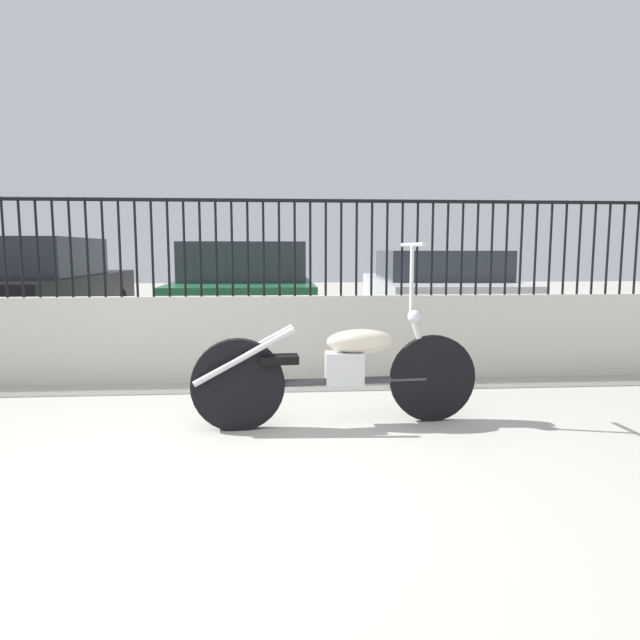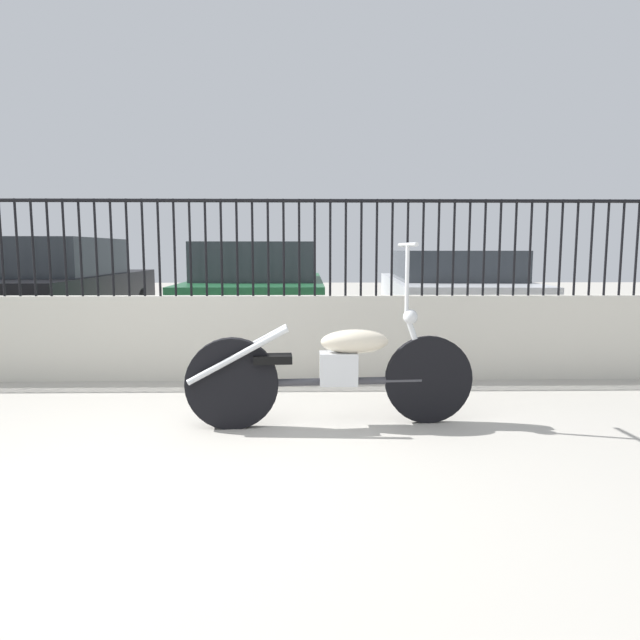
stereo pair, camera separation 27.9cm
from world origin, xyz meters
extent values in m
plane|color=#ADA89E|center=(0.00, 0.00, 0.00)|extent=(40.00, 40.00, 0.00)
cube|color=beige|center=(0.00, 2.69, 0.42)|extent=(10.17, 0.18, 0.85)
cylinder|color=black|center=(-2.08, 2.69, 1.33)|extent=(0.02, 0.02, 0.96)
cylinder|color=black|center=(-1.93, 2.69, 1.33)|extent=(0.02, 0.02, 0.96)
cylinder|color=black|center=(-1.77, 2.69, 1.33)|extent=(0.02, 0.02, 0.96)
cylinder|color=black|center=(-1.62, 2.69, 1.33)|extent=(0.02, 0.02, 0.96)
cylinder|color=black|center=(-1.46, 2.69, 1.33)|extent=(0.02, 0.02, 0.96)
cylinder|color=black|center=(-1.31, 2.69, 1.33)|extent=(0.02, 0.02, 0.96)
cylinder|color=black|center=(-1.16, 2.69, 1.33)|extent=(0.02, 0.02, 0.96)
cylinder|color=black|center=(-1.00, 2.69, 1.33)|extent=(0.02, 0.02, 0.96)
cylinder|color=black|center=(-0.85, 2.69, 1.33)|extent=(0.02, 0.02, 0.96)
cylinder|color=black|center=(-0.69, 2.69, 1.33)|extent=(0.02, 0.02, 0.96)
cylinder|color=black|center=(-0.54, 2.69, 1.33)|extent=(0.02, 0.02, 0.96)
cylinder|color=black|center=(-0.39, 2.69, 1.33)|extent=(0.02, 0.02, 0.96)
cylinder|color=black|center=(-0.23, 2.69, 1.33)|extent=(0.02, 0.02, 0.96)
cylinder|color=black|center=(-0.08, 2.69, 1.33)|extent=(0.02, 0.02, 0.96)
cylinder|color=black|center=(0.08, 2.69, 1.33)|extent=(0.02, 0.02, 0.96)
cylinder|color=black|center=(0.23, 2.69, 1.33)|extent=(0.02, 0.02, 0.96)
cylinder|color=black|center=(0.39, 2.69, 1.33)|extent=(0.02, 0.02, 0.96)
cylinder|color=black|center=(0.54, 2.69, 1.33)|extent=(0.02, 0.02, 0.96)
cylinder|color=black|center=(0.69, 2.69, 1.33)|extent=(0.02, 0.02, 0.96)
cylinder|color=black|center=(0.85, 2.69, 1.33)|extent=(0.02, 0.02, 0.96)
cylinder|color=black|center=(1.00, 2.69, 1.33)|extent=(0.02, 0.02, 0.96)
cylinder|color=black|center=(1.16, 2.69, 1.33)|extent=(0.02, 0.02, 0.96)
cylinder|color=black|center=(1.31, 2.69, 1.33)|extent=(0.02, 0.02, 0.96)
cylinder|color=black|center=(1.46, 2.69, 1.33)|extent=(0.02, 0.02, 0.96)
cylinder|color=black|center=(1.62, 2.69, 1.33)|extent=(0.02, 0.02, 0.96)
cylinder|color=black|center=(1.77, 2.69, 1.33)|extent=(0.02, 0.02, 0.96)
cylinder|color=black|center=(1.93, 2.69, 1.33)|extent=(0.02, 0.02, 0.96)
cylinder|color=black|center=(2.08, 2.69, 1.33)|extent=(0.02, 0.02, 0.96)
cylinder|color=black|center=(2.23, 2.69, 1.33)|extent=(0.02, 0.02, 0.96)
cylinder|color=black|center=(2.39, 2.69, 1.33)|extent=(0.02, 0.02, 0.96)
cylinder|color=black|center=(2.54, 2.69, 1.33)|extent=(0.02, 0.02, 0.96)
cylinder|color=black|center=(2.70, 2.69, 1.33)|extent=(0.02, 0.02, 0.96)
cylinder|color=black|center=(2.85, 2.69, 1.33)|extent=(0.02, 0.02, 0.96)
cylinder|color=black|center=(3.00, 2.69, 1.33)|extent=(0.02, 0.02, 0.96)
cylinder|color=black|center=(3.16, 2.69, 1.33)|extent=(0.02, 0.02, 0.96)
cylinder|color=black|center=(3.31, 2.69, 1.33)|extent=(0.02, 0.02, 0.96)
cylinder|color=black|center=(3.47, 2.69, 1.33)|extent=(0.02, 0.02, 0.96)
cylinder|color=black|center=(3.62, 2.69, 1.33)|extent=(0.02, 0.02, 0.96)
cylinder|color=black|center=(3.77, 2.69, 1.33)|extent=(0.02, 0.02, 0.96)
cylinder|color=black|center=(3.93, 2.69, 1.33)|extent=(0.02, 0.02, 0.96)
cylinder|color=black|center=(4.08, 2.69, 1.33)|extent=(0.02, 0.02, 0.96)
cylinder|color=black|center=(4.24, 2.69, 1.33)|extent=(0.02, 0.02, 0.96)
cylinder|color=black|center=(0.00, 2.69, 1.79)|extent=(10.17, 0.04, 0.04)
cylinder|color=black|center=(1.69, 1.19, 0.33)|extent=(0.67, 0.10, 0.67)
cylinder|color=black|center=(0.22, 1.09, 0.33)|extent=(0.68, 0.13, 0.68)
cylinder|color=#38383D|center=(0.96, 1.14, 0.33)|extent=(1.36, 0.15, 0.06)
cube|color=silver|center=(1.01, 1.14, 0.43)|extent=(0.28, 0.18, 0.24)
ellipsoid|color=beige|center=(1.13, 1.15, 0.63)|extent=(0.52, 0.24, 0.18)
cube|color=black|center=(0.52, 1.11, 0.51)|extent=(0.29, 0.18, 0.06)
cylinder|color=silver|center=(1.60, 1.19, 0.58)|extent=(0.22, 0.06, 0.51)
sphere|color=silver|center=(1.54, 1.18, 0.81)|extent=(0.11, 0.11, 0.11)
cylinder|color=silver|center=(1.51, 1.18, 1.09)|extent=(0.03, 0.03, 0.51)
cylinder|color=silver|center=(1.51, 1.18, 1.34)|extent=(0.07, 0.52, 0.03)
cylinder|color=silver|center=(0.28, 1.02, 0.55)|extent=(0.74, 0.10, 0.42)
cylinder|color=silver|center=(0.27, 1.16, 0.55)|extent=(0.74, 0.10, 0.42)
cylinder|color=black|center=(-3.79, 7.01, 0.32)|extent=(0.12, 0.64, 0.64)
cylinder|color=black|center=(-2.19, 7.03, 0.32)|extent=(0.12, 0.64, 0.64)
cylinder|color=black|center=(-2.14, 4.19, 0.32)|extent=(0.12, 0.64, 0.64)
cube|color=black|center=(-2.97, 5.60, 0.59)|extent=(1.79, 4.62, 0.70)
cube|color=#2D3338|center=(-2.96, 5.37, 1.21)|extent=(1.58, 2.23, 0.54)
cylinder|color=black|center=(-0.78, 6.58, 0.32)|extent=(0.11, 0.64, 0.64)
cylinder|color=black|center=(0.91, 6.58, 0.32)|extent=(0.11, 0.64, 0.64)
cylinder|color=black|center=(-0.78, 4.09, 0.32)|extent=(0.11, 0.64, 0.64)
cylinder|color=black|center=(0.91, 4.09, 0.32)|extent=(0.11, 0.64, 0.64)
cube|color=#1E5933|center=(0.07, 5.34, 0.57)|extent=(1.80, 4.03, 0.65)
cube|color=#2D3338|center=(0.07, 5.13, 1.15)|extent=(1.62, 1.94, 0.52)
cylinder|color=black|center=(2.19, 7.13, 0.32)|extent=(0.15, 0.65, 0.64)
cylinder|color=black|center=(3.94, 7.02, 0.32)|extent=(0.15, 0.65, 0.64)
cylinder|color=black|center=(2.03, 4.54, 0.32)|extent=(0.15, 0.65, 0.64)
cylinder|color=black|center=(3.79, 4.44, 0.32)|extent=(0.15, 0.65, 0.64)
cube|color=#B7BABF|center=(2.99, 5.78, 0.55)|extent=(2.11, 4.28, 0.62)
cube|color=#2D3338|center=(2.98, 5.57, 1.08)|extent=(1.80, 2.10, 0.43)
camera|label=1|loc=(0.51, -2.99, 1.31)|focal=32.00mm
camera|label=2|loc=(0.79, -3.01, 1.31)|focal=32.00mm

